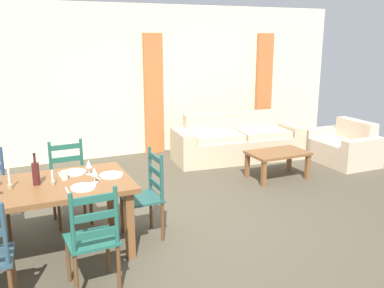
{
  "coord_description": "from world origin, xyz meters",
  "views": [
    {
      "loc": [
        -1.66,
        -4.21,
        2.15
      ],
      "look_at": [
        0.59,
        0.77,
        0.75
      ],
      "focal_mm": 39.71,
      "sensor_mm": 36.0,
      "label": 1
    }
  ],
  "objects_px": {
    "dining_table": "(32,195)",
    "wine_glass_near_right": "(94,172)",
    "dining_chair_far_right": "(70,182)",
    "couch": "(236,142)",
    "wine_glass_far_right": "(89,164)",
    "armchair_upholstered": "(344,148)",
    "dining_chair_near_right": "(93,239)",
    "dining_chair_head_east": "(146,195)",
    "coffee_cup_primary": "(64,175)",
    "wine_bottle": "(36,173)",
    "coffee_table": "(278,156)"
  },
  "relations": [
    {
      "from": "dining_chair_far_right",
      "to": "wine_glass_near_right",
      "type": "distance_m",
      "value": 1.0
    },
    {
      "from": "coffee_table",
      "to": "wine_glass_far_right",
      "type": "bearing_deg",
      "value": -163.1
    },
    {
      "from": "wine_glass_near_right",
      "to": "coffee_table",
      "type": "height_order",
      "value": "wine_glass_near_right"
    },
    {
      "from": "wine_glass_far_right",
      "to": "couch",
      "type": "relative_size",
      "value": 0.07
    },
    {
      "from": "wine_bottle",
      "to": "armchair_upholstered",
      "type": "xyz_separation_m",
      "value": [
        5.15,
        1.27,
        -0.62
      ]
    },
    {
      "from": "wine_glass_far_right",
      "to": "coffee_table",
      "type": "distance_m",
      "value": 3.21
    },
    {
      "from": "wine_bottle",
      "to": "armchair_upholstered",
      "type": "height_order",
      "value": "wine_bottle"
    },
    {
      "from": "armchair_upholstered",
      "to": "dining_chair_near_right",
      "type": "bearing_deg",
      "value": -156.41
    },
    {
      "from": "couch",
      "to": "wine_glass_far_right",
      "type": "bearing_deg",
      "value": -144.64
    },
    {
      "from": "wine_glass_near_right",
      "to": "dining_chair_far_right",
      "type": "bearing_deg",
      "value": 97.43
    },
    {
      "from": "coffee_table",
      "to": "couch",
      "type": "bearing_deg",
      "value": 91.11
    },
    {
      "from": "dining_chair_far_right",
      "to": "couch",
      "type": "xyz_separation_m",
      "value": [
        3.13,
        1.51,
        -0.19
      ]
    },
    {
      "from": "wine_glass_near_right",
      "to": "dining_table",
      "type": "bearing_deg",
      "value": 166.45
    },
    {
      "from": "dining_chair_head_east",
      "to": "coffee_cup_primary",
      "type": "height_order",
      "value": "dining_chair_head_east"
    },
    {
      "from": "dining_chair_head_east",
      "to": "armchair_upholstered",
      "type": "bearing_deg",
      "value": 17.71
    },
    {
      "from": "wine_bottle",
      "to": "coffee_table",
      "type": "height_order",
      "value": "wine_bottle"
    },
    {
      "from": "dining_chair_near_right",
      "to": "wine_glass_near_right",
      "type": "bearing_deg",
      "value": 75.5
    },
    {
      "from": "dining_chair_near_right",
      "to": "coffee_cup_primary",
      "type": "distance_m",
      "value": 0.92
    },
    {
      "from": "dining_chair_far_right",
      "to": "coffee_table",
      "type": "bearing_deg",
      "value": 5.26
    },
    {
      "from": "dining_chair_near_right",
      "to": "wine_bottle",
      "type": "xyz_separation_m",
      "value": [
        -0.36,
        0.82,
        0.39
      ]
    },
    {
      "from": "couch",
      "to": "armchair_upholstered",
      "type": "bearing_deg",
      "value": -30.94
    },
    {
      "from": "dining_chair_head_east",
      "to": "wine_bottle",
      "type": "distance_m",
      "value": 1.16
    },
    {
      "from": "wine_glass_near_right",
      "to": "coffee_table",
      "type": "bearing_deg",
      "value": 21.59
    },
    {
      "from": "wine_glass_near_right",
      "to": "coffee_cup_primary",
      "type": "distance_m",
      "value": 0.34
    },
    {
      "from": "dining_chair_far_right",
      "to": "coffee_cup_primary",
      "type": "relative_size",
      "value": 10.67
    },
    {
      "from": "wine_bottle",
      "to": "dining_chair_near_right",
      "type": "bearing_deg",
      "value": -66.45
    },
    {
      "from": "dining_chair_far_right",
      "to": "couch",
      "type": "height_order",
      "value": "dining_chair_far_right"
    },
    {
      "from": "wine_glass_far_right",
      "to": "armchair_upholstered",
      "type": "bearing_deg",
      "value": 14.22
    },
    {
      "from": "wine_glass_far_right",
      "to": "armchair_upholstered",
      "type": "height_order",
      "value": "wine_glass_far_right"
    },
    {
      "from": "dining_table",
      "to": "wine_bottle",
      "type": "height_order",
      "value": "wine_bottle"
    },
    {
      "from": "dining_table",
      "to": "dining_chair_near_right",
      "type": "height_order",
      "value": "dining_chair_near_right"
    },
    {
      "from": "dining_chair_near_right",
      "to": "coffee_cup_primary",
      "type": "relative_size",
      "value": 10.67
    },
    {
      "from": "wine_bottle",
      "to": "coffee_cup_primary",
      "type": "relative_size",
      "value": 3.51
    },
    {
      "from": "dining_chair_near_right",
      "to": "armchair_upholstered",
      "type": "relative_size",
      "value": 0.82
    },
    {
      "from": "coffee_table",
      "to": "wine_bottle",
      "type": "bearing_deg",
      "value": -163.94
    },
    {
      "from": "dining_chair_near_right",
      "to": "dining_table",
      "type": "bearing_deg",
      "value": 118.03
    },
    {
      "from": "dining_chair_far_right",
      "to": "wine_bottle",
      "type": "distance_m",
      "value": 0.92
    },
    {
      "from": "wine_bottle",
      "to": "wine_glass_near_right",
      "type": "height_order",
      "value": "wine_bottle"
    },
    {
      "from": "dining_chair_head_east",
      "to": "wine_glass_far_right",
      "type": "relative_size",
      "value": 5.96
    },
    {
      "from": "dining_chair_far_right",
      "to": "wine_glass_far_right",
      "type": "relative_size",
      "value": 5.96
    },
    {
      "from": "dining_chair_near_right",
      "to": "coffee_cup_primary",
      "type": "xyz_separation_m",
      "value": [
        -0.09,
        0.86,
        0.32
      ]
    },
    {
      "from": "wine_bottle",
      "to": "coffee_cup_primary",
      "type": "height_order",
      "value": "wine_bottle"
    },
    {
      "from": "dining_chair_near_right",
      "to": "wine_glass_near_right",
      "type": "distance_m",
      "value": 0.76
    },
    {
      "from": "dining_chair_near_right",
      "to": "wine_bottle",
      "type": "height_order",
      "value": "wine_bottle"
    },
    {
      "from": "wine_glass_far_right",
      "to": "coffee_table",
      "type": "height_order",
      "value": "wine_glass_far_right"
    },
    {
      "from": "dining_table",
      "to": "wine_glass_near_right",
      "type": "relative_size",
      "value": 11.8
    },
    {
      "from": "wine_bottle",
      "to": "coffee_cup_primary",
      "type": "bearing_deg",
      "value": 9.14
    },
    {
      "from": "wine_glass_near_right",
      "to": "coffee_cup_primary",
      "type": "bearing_deg",
      "value": 139.23
    },
    {
      "from": "dining_chair_head_east",
      "to": "couch",
      "type": "distance_m",
      "value": 3.33
    },
    {
      "from": "dining_chair_near_right",
      "to": "wine_glass_far_right",
      "type": "xyz_separation_m",
      "value": [
        0.17,
        0.92,
        0.38
      ]
    }
  ]
}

